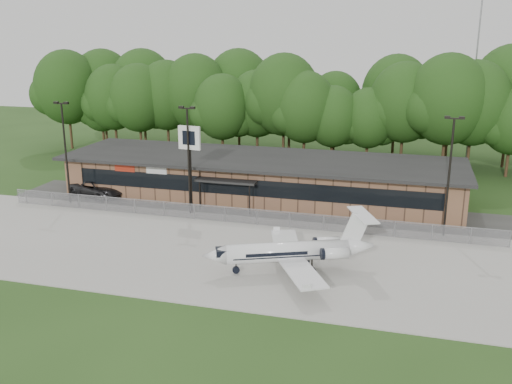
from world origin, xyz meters
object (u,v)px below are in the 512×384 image
(business_jet, at_px, (294,252))
(pole_sign, at_px, (190,147))
(suv, at_px, (97,189))
(terminal, at_px, (261,177))

(business_jet, distance_m, pole_sign, 17.08)
(suv, xyz_separation_m, pole_sign, (11.61, -2.60, 5.55))
(terminal, distance_m, business_jet, 19.43)
(suv, bearing_deg, terminal, -58.26)
(suv, bearing_deg, pole_sign, -86.21)
(business_jet, relative_size, pole_sign, 1.47)
(terminal, relative_size, suv, 6.52)
(suv, height_order, pole_sign, pole_sign)
(terminal, bearing_deg, pole_sign, -124.82)
(business_jet, distance_m, suv, 27.38)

